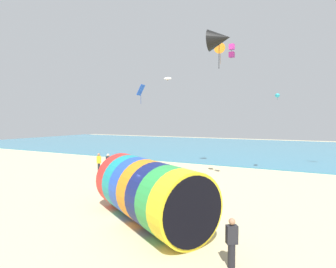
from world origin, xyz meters
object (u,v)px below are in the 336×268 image
at_px(giant_inflatable_tube, 149,191).
at_px(kite_cyan_parafoil, 277,95).
at_px(kite_handler, 232,243).
at_px(kite_blue_diamond, 141,90).
at_px(kite_orange_delta, 220,49).
at_px(bystander_near_water, 99,163).
at_px(kite_black_delta, 219,39).
at_px(bystander_mid_beach, 108,163).
at_px(kite_magenta_box, 232,51).
at_px(kite_white_parafoil, 168,78).

height_order(giant_inflatable_tube, kite_cyan_parafoil, kite_cyan_parafoil).
bearing_deg(kite_handler, kite_blue_diamond, 133.90).
bearing_deg(kite_orange_delta, bystander_near_water, -146.20).
bearing_deg(kite_cyan_parafoil, kite_black_delta, -100.49).
xyz_separation_m(kite_black_delta, bystander_near_water, (-12.42, 4.83, -8.03)).
bearing_deg(bystander_mid_beach, kite_magenta_box, 3.10).
relative_size(giant_inflatable_tube, kite_magenta_box, 7.17).
distance_m(kite_white_parafoil, kite_orange_delta, 6.54).
xyz_separation_m(kite_black_delta, kite_cyan_parafoil, (2.05, 11.09, -2.04)).
height_order(giant_inflatable_tube, kite_magenta_box, kite_magenta_box).
bearing_deg(giant_inflatable_tube, kite_handler, -25.85).
bearing_deg(bystander_near_water, kite_handler, -34.89).
distance_m(kite_white_parafoil, kite_cyan_parafoil, 9.60).
bearing_deg(kite_white_parafoil, giant_inflatable_tube, -68.15).
xyz_separation_m(kite_black_delta, bystander_mid_beach, (-11.73, 5.26, -8.08)).
height_order(giant_inflatable_tube, kite_orange_delta, kite_orange_delta).
height_order(kite_black_delta, bystander_mid_beach, kite_black_delta).
bearing_deg(kite_orange_delta, kite_handler, -73.12).
xyz_separation_m(kite_magenta_box, bystander_mid_beach, (-11.02, -0.60, -8.94)).
distance_m(bystander_near_water, bystander_mid_beach, 0.82).
bearing_deg(kite_orange_delta, giant_inflatable_tube, -87.54).
height_order(kite_white_parafoil, kite_orange_delta, kite_orange_delta).
distance_m(kite_blue_diamond, bystander_mid_beach, 7.31).
bearing_deg(kite_black_delta, giant_inflatable_tube, -127.88).
bearing_deg(bystander_mid_beach, kite_black_delta, -24.17).
relative_size(giant_inflatable_tube, kite_orange_delta, 3.81).
bearing_deg(kite_cyan_parafoil, giant_inflatable_tube, -107.44).
bearing_deg(bystander_mid_beach, kite_white_parafoil, 11.33).
bearing_deg(kite_white_parafoil, kite_orange_delta, 56.19).
xyz_separation_m(kite_magenta_box, bystander_near_water, (-11.71, -1.04, -8.89)).
relative_size(kite_magenta_box, kite_orange_delta, 0.53).
height_order(kite_orange_delta, bystander_mid_beach, kite_orange_delta).
bearing_deg(bystander_mid_beach, kite_cyan_parafoil, 22.92).
bearing_deg(kite_black_delta, kite_blue_diamond, 146.83).
xyz_separation_m(kite_blue_diamond, kite_black_delta, (8.23, -5.38, 1.66)).
bearing_deg(kite_orange_delta, kite_blue_diamond, -132.25).
bearing_deg(kite_black_delta, bystander_near_water, 158.77).
xyz_separation_m(kite_white_parafoil, kite_orange_delta, (3.18, 4.75, 3.18)).
height_order(kite_blue_diamond, kite_orange_delta, kite_orange_delta).
relative_size(kite_white_parafoil, kite_blue_diamond, 0.44).
height_order(kite_orange_delta, kite_black_delta, kite_orange_delta).
height_order(kite_handler, kite_blue_diamond, kite_blue_diamond).
xyz_separation_m(giant_inflatable_tube, kite_magenta_box, (1.69, 8.95, 8.38)).
height_order(bystander_near_water, bystander_mid_beach, bystander_near_water).
height_order(giant_inflatable_tube, kite_white_parafoil, kite_white_parafoil).
distance_m(kite_blue_diamond, bystander_near_water, 7.65).
distance_m(kite_white_parafoil, kite_magenta_box, 5.71).
bearing_deg(kite_magenta_box, giant_inflatable_tube, -100.68).
xyz_separation_m(kite_magenta_box, kite_cyan_parafoil, (2.77, 5.23, -2.90)).
height_order(giant_inflatable_tube, kite_black_delta, kite_black_delta).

